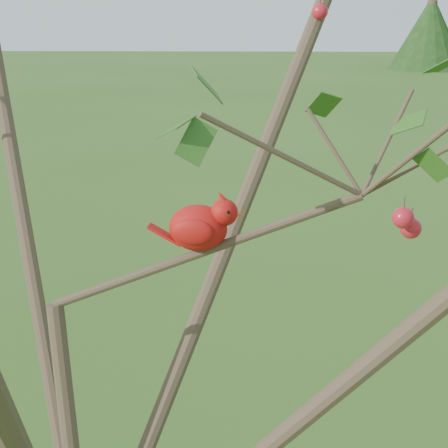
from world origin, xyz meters
The scene contains 3 objects.
crabapple_tree centered at (0.03, -0.02, 2.12)m, with size 2.35×2.05×2.95m.
cardinal centered at (0.25, 0.07, 2.13)m, with size 0.19×0.10×0.13m.
distant_trees centered at (-1.61, 23.37, 1.33)m, with size 37.42×12.48×2.99m.
Camera 1 is at (0.34, -1.17, 2.53)m, focal length 55.00 mm.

